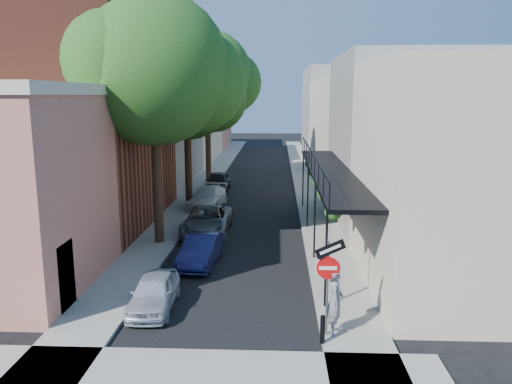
# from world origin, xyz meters

# --- Properties ---
(ground) EXTENTS (160.00, 160.00, 0.00)m
(ground) POSITION_xyz_m (0.00, 0.00, 0.00)
(ground) COLOR black
(ground) RESTS_ON ground
(road_surface) EXTENTS (6.00, 64.00, 0.01)m
(road_surface) POSITION_xyz_m (0.00, 30.00, 0.01)
(road_surface) COLOR black
(road_surface) RESTS_ON ground
(sidewalk_left) EXTENTS (2.00, 64.00, 0.12)m
(sidewalk_left) POSITION_xyz_m (-4.00, 30.00, 0.06)
(sidewalk_left) COLOR gray
(sidewalk_left) RESTS_ON ground
(sidewalk_right) EXTENTS (2.00, 64.00, 0.12)m
(sidewalk_right) POSITION_xyz_m (4.00, 30.00, 0.06)
(sidewalk_right) COLOR gray
(sidewalk_right) RESTS_ON ground
(sidewalk_cross) EXTENTS (12.00, 2.00, 0.12)m
(sidewalk_cross) POSITION_xyz_m (0.00, -1.00, 0.06)
(sidewalk_cross) COLOR gray
(sidewalk_cross) RESTS_ON ground
(buildings_left) EXTENTS (10.10, 59.10, 12.00)m
(buildings_left) POSITION_xyz_m (-9.30, 28.76, 4.94)
(buildings_left) COLOR #D2786C
(buildings_left) RESTS_ON ground
(buildings_right) EXTENTS (9.80, 55.00, 10.00)m
(buildings_right) POSITION_xyz_m (8.99, 29.49, 4.42)
(buildings_right) COLOR beige
(buildings_right) RESTS_ON ground
(sign_post) EXTENTS (0.89, 0.17, 2.99)m
(sign_post) POSITION_xyz_m (3.16, 0.97, 2.04)
(sign_post) COLOR #595B60
(sign_post) RESTS_ON ground
(bollard) EXTENTS (0.14, 0.14, 0.80)m
(bollard) POSITION_xyz_m (3.00, 0.50, 0.52)
(bollard) COLOR black
(bollard) RESTS_ON sidewalk_right
(oak_near) EXTENTS (7.48, 6.80, 11.42)m
(oak_near) POSITION_xyz_m (-3.37, 10.26, 7.88)
(oak_near) COLOR #301E13
(oak_near) RESTS_ON ground
(oak_mid) EXTENTS (6.60, 6.00, 10.20)m
(oak_mid) POSITION_xyz_m (-3.42, 18.23, 7.06)
(oak_mid) COLOR #301E13
(oak_mid) RESTS_ON ground
(oak_far) EXTENTS (7.70, 7.00, 11.90)m
(oak_far) POSITION_xyz_m (-3.35, 27.27, 8.26)
(oak_far) COLOR #301E13
(oak_far) RESTS_ON ground
(parked_car_a) EXTENTS (1.43, 3.37, 1.14)m
(parked_car_a) POSITION_xyz_m (-2.28, 2.80, 0.57)
(parked_car_a) COLOR #B4BAC8
(parked_car_a) RESTS_ON ground
(parked_car_b) EXTENTS (1.59, 3.82, 1.23)m
(parked_car_b) POSITION_xyz_m (-1.40, 7.25, 0.62)
(parked_car_b) COLOR #171848
(parked_car_b) RESTS_ON ground
(parked_car_c) EXTENTS (2.25, 4.83, 1.34)m
(parked_car_c) POSITION_xyz_m (-1.80, 11.83, 0.67)
(parked_car_c) COLOR #5B5F63
(parked_car_c) RESTS_ON ground
(parked_car_d) EXTENTS (2.35, 4.67, 1.30)m
(parked_car_d) POSITION_xyz_m (-2.60, 17.70, 0.65)
(parked_car_d) COLOR silver
(parked_car_d) RESTS_ON ground
(parked_car_e) EXTENTS (1.77, 4.17, 1.41)m
(parked_car_e) POSITION_xyz_m (-2.60, 23.13, 0.70)
(parked_car_e) COLOR black
(parked_car_e) RESTS_ON ground
(pedestrian) EXTENTS (0.57, 0.78, 1.99)m
(pedestrian) POSITION_xyz_m (3.40, 1.10, 1.11)
(pedestrian) COLOR gray
(pedestrian) RESTS_ON sidewalk_right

